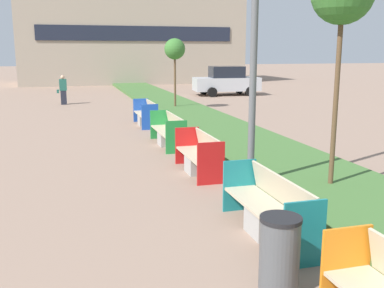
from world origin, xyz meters
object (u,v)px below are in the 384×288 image
Objects in this scene: sapling_tree_far at (175,50)px; bench_teal_frame at (269,212)px; pedestrian_walking at (63,90)px; bench_green_frame at (169,133)px; bench_red_frame at (199,158)px; litter_bin at (279,255)px; parked_car_distant at (226,81)px; bench_blue_frame at (146,116)px.

bench_teal_frame is at bearing -98.17° from sapling_tree_far.
pedestrian_walking is (-3.08, 18.96, 0.41)m from bench_teal_frame.
sapling_tree_far is (2.18, 8.13, 2.51)m from bench_green_frame.
bench_red_frame is 1.28× the size of pedestrian_walking.
bench_teal_frame is 2.46× the size of litter_bin.
parked_car_distant is (10.20, 2.49, 0.13)m from pedestrian_walking.
bench_green_frame is 3.89m from bench_blue_frame.
bench_green_frame is at bearing -75.48° from pedestrian_walking.
sapling_tree_far is 6.80m from pedestrian_walking.
pedestrian_walking is at bearing 99.22° from bench_teal_frame.
sapling_tree_far is (2.81, 16.82, 2.41)m from litter_bin.
sapling_tree_far is at bearing -123.27° from parked_car_distant.
bench_teal_frame is 1.15× the size of bench_blue_frame.
bench_teal_frame and bench_red_frame have the same top height.
parked_car_distant is at bearing 71.63° from bench_teal_frame.
litter_bin is at bearing -94.16° from bench_green_frame.
bench_blue_frame is 12.60m from litter_bin.
pedestrian_walking is (-3.07, 7.99, 0.42)m from bench_blue_frame.
bench_teal_frame is at bearing -89.98° from bench_blue_frame.
bench_teal_frame is 0.69× the size of sapling_tree_far.
pedestrian_walking is 0.36× the size of parked_car_distant.
bench_teal_frame is 10.97m from bench_blue_frame.
bench_red_frame is 0.98× the size of bench_blue_frame.
bench_teal_frame is at bearing -89.94° from bench_red_frame.
bench_teal_frame is 1.50× the size of pedestrian_walking.
bench_red_frame is at bearing -100.84° from sapling_tree_far.
bench_teal_frame and bench_green_frame have the same top height.
bench_red_frame is at bearing -106.89° from parked_car_distant.
litter_bin is at bearing -83.22° from pedestrian_walking.
parked_car_distant is (7.12, 14.37, 0.54)m from bench_green_frame.
pedestrian_walking reaches higher than bench_blue_frame.
parked_car_distant is (4.94, 6.24, -1.97)m from sapling_tree_far.
bench_red_frame is 0.46× the size of parked_car_distant.
pedestrian_walking is at bearing 96.78° from litter_bin.
bench_green_frame is 0.69× the size of sapling_tree_far.
bench_blue_frame is 2.15× the size of litter_bin.
sapling_tree_far reaches higher than pedestrian_walking.
bench_teal_frame is at bearing -90.00° from bench_green_frame.
sapling_tree_far is at bearing 80.50° from litter_bin.
bench_teal_frame is at bearing 68.63° from litter_bin.
bench_blue_frame is at bearing -119.13° from parked_car_distant.
bench_teal_frame is 22.61m from parked_car_distant.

